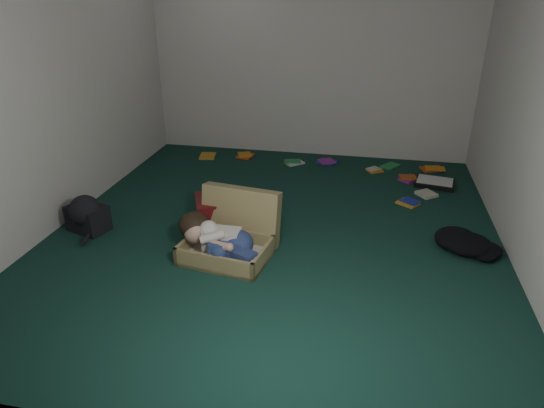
% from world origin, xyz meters
% --- Properties ---
extents(floor, '(4.50, 4.50, 0.00)m').
position_xyz_m(floor, '(0.00, 0.00, 0.00)').
color(floor, '#12332A').
rests_on(floor, ground).
extents(wall_back, '(4.50, 0.00, 4.50)m').
position_xyz_m(wall_back, '(0.00, 2.25, 1.30)').
color(wall_back, silver).
rests_on(wall_back, ground).
extents(wall_front, '(4.50, 0.00, 4.50)m').
position_xyz_m(wall_front, '(0.00, -2.25, 1.30)').
color(wall_front, silver).
rests_on(wall_front, ground).
extents(wall_left, '(0.00, 4.50, 4.50)m').
position_xyz_m(wall_left, '(-2.00, 0.00, 1.30)').
color(wall_left, silver).
rests_on(wall_left, ground).
extents(wall_right, '(0.00, 4.50, 4.50)m').
position_xyz_m(wall_right, '(2.00, 0.00, 1.30)').
color(wall_right, silver).
rests_on(wall_right, ground).
extents(suitcase, '(0.79, 0.77, 0.51)m').
position_xyz_m(suitcase, '(-0.29, -0.40, 0.15)').
color(suitcase, '#958552').
rests_on(suitcase, floor).
extents(person, '(0.73, 0.44, 0.32)m').
position_xyz_m(person, '(-0.36, -0.57, 0.20)').
color(person, silver).
rests_on(person, suitcase).
extents(maroon_bin, '(0.57, 0.52, 0.32)m').
position_xyz_m(maroon_bin, '(-0.48, -0.05, 0.16)').
color(maroon_bin, '#581212').
rests_on(maroon_bin, floor).
extents(backpack, '(0.52, 0.46, 0.26)m').
position_xyz_m(backpack, '(-1.69, -0.30, 0.13)').
color(backpack, black).
rests_on(backpack, floor).
extents(clothing_pile, '(0.52, 0.45, 0.15)m').
position_xyz_m(clothing_pile, '(1.70, 0.03, 0.07)').
color(clothing_pile, black).
rests_on(clothing_pile, floor).
extents(paper_tray, '(0.47, 0.39, 0.06)m').
position_xyz_m(paper_tray, '(1.55, 1.45, 0.03)').
color(paper_tray, black).
rests_on(paper_tray, floor).
extents(book_scatter, '(3.06, 1.34, 0.02)m').
position_xyz_m(book_scatter, '(0.56, 1.67, 0.01)').
color(book_scatter, gold).
rests_on(book_scatter, floor).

